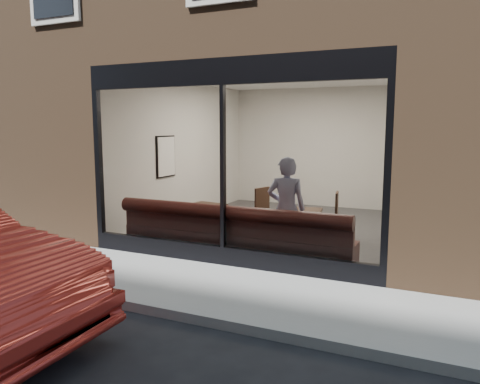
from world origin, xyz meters
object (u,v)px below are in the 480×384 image
at_px(cafe_table_right, 304,211).
at_px(cafe_chair_right, 326,228).
at_px(banquette, 234,245).
at_px(person, 286,209).
at_px(cafe_chair_left, 255,221).
at_px(cafe_table_left, 204,206).

height_order(cafe_table_right, cafe_chair_right, cafe_table_right).
height_order(banquette, cafe_table_right, cafe_table_right).
bearing_deg(cafe_table_right, banquette, -138.79).
xyz_separation_m(person, cafe_chair_left, (-1.26, 1.66, -0.61)).
relative_size(cafe_chair_left, cafe_chair_right, 1.15).
relative_size(cafe_table_left, cafe_table_right, 1.06).
distance_m(person, cafe_table_right, 0.56).
bearing_deg(person, cafe_table_right, -117.82).
xyz_separation_m(person, cafe_table_left, (-1.68, 0.27, -0.11)).
distance_m(banquette, person, 1.06).
xyz_separation_m(cafe_chair_left, cafe_chair_right, (1.53, -0.11, 0.00)).
height_order(cafe_table_right, cafe_chair_left, cafe_table_right).
relative_size(banquette, cafe_table_left, 6.31).
relative_size(person, cafe_table_left, 2.69).
distance_m(person, cafe_chair_left, 2.17).
relative_size(cafe_table_right, cafe_chair_right, 1.55).
bearing_deg(cafe_chair_left, cafe_table_left, 89.41).
xyz_separation_m(person, cafe_chair_right, (0.27, 1.55, -0.61)).
bearing_deg(cafe_chair_right, cafe_table_right, 72.05).
height_order(cafe_chair_left, cafe_chair_right, cafe_chair_left).
bearing_deg(person, cafe_chair_right, -113.98).
height_order(cafe_table_left, cafe_table_right, cafe_table_left).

